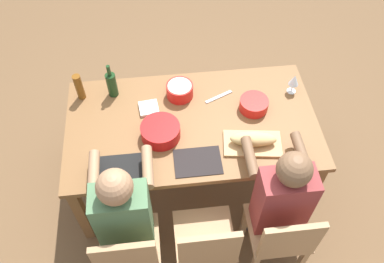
{
  "coord_description": "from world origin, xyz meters",
  "views": [
    {
      "loc": [
        0.2,
        1.81,
        3.01
      ],
      "look_at": [
        0.0,
        0.0,
        0.63
      ],
      "focal_mm": 37.43,
      "sensor_mm": 36.0,
      "label": 1
    }
  ],
  "objects_px": {
    "cutting_board": "(252,144)",
    "beer_bottle": "(79,87)",
    "serving_bowl_fruit": "(160,131)",
    "chair_far_left": "(281,237)",
    "diner_far_right": "(124,213)",
    "serving_bowl_salad": "(254,104)",
    "napkin_stack": "(149,108)",
    "chair_far_center": "(206,245)",
    "dining_table": "(192,129)",
    "wine_bottle": "(112,84)",
    "serving_bowl_pasta": "(180,90)",
    "bread_loaf": "(253,139)",
    "chair_far_right": "(129,253)",
    "wine_glass": "(294,81)",
    "diner_far_left": "(280,197)"
  },
  "relations": [
    {
      "from": "cutting_board",
      "to": "beer_bottle",
      "type": "bearing_deg",
      "value": -26.03
    },
    {
      "from": "serving_bowl_fruit",
      "to": "beer_bottle",
      "type": "bearing_deg",
      "value": -37.39
    },
    {
      "from": "chair_far_left",
      "to": "serving_bowl_fruit",
      "type": "relative_size",
      "value": 3.06
    },
    {
      "from": "diner_far_right",
      "to": "serving_bowl_fruit",
      "type": "relative_size",
      "value": 4.32
    },
    {
      "from": "serving_bowl_salad",
      "to": "napkin_stack",
      "type": "distance_m",
      "value": 0.78
    },
    {
      "from": "diner_far_right",
      "to": "chair_far_center",
      "type": "bearing_deg",
      "value": 159.93
    },
    {
      "from": "dining_table",
      "to": "wine_bottle",
      "type": "relative_size",
      "value": 6.3
    },
    {
      "from": "serving_bowl_fruit",
      "to": "serving_bowl_pasta",
      "type": "height_order",
      "value": "serving_bowl_pasta"
    },
    {
      "from": "diner_far_right",
      "to": "wine_bottle",
      "type": "height_order",
      "value": "diner_far_right"
    },
    {
      "from": "beer_bottle",
      "to": "chair_far_left",
      "type": "bearing_deg",
      "value": 138.26
    },
    {
      "from": "serving_bowl_pasta",
      "to": "bread_loaf",
      "type": "height_order",
      "value": "bread_loaf"
    },
    {
      "from": "chair_far_right",
      "to": "bread_loaf",
      "type": "relative_size",
      "value": 2.66
    },
    {
      "from": "chair_far_right",
      "to": "cutting_board",
      "type": "relative_size",
      "value": 2.12
    },
    {
      "from": "serving_bowl_fruit",
      "to": "bread_loaf",
      "type": "relative_size",
      "value": 0.87
    },
    {
      "from": "chair_far_left",
      "to": "diner_far_right",
      "type": "relative_size",
      "value": 0.71
    },
    {
      "from": "serving_bowl_fruit",
      "to": "bread_loaf",
      "type": "xyz_separation_m",
      "value": [
        -0.63,
        0.15,
        0.01
      ]
    },
    {
      "from": "chair_far_center",
      "to": "wine_bottle",
      "type": "distance_m",
      "value": 1.35
    },
    {
      "from": "wine_glass",
      "to": "chair_far_right",
      "type": "bearing_deg",
      "value": 38.83
    },
    {
      "from": "wine_bottle",
      "to": "serving_bowl_pasta",
      "type": "bearing_deg",
      "value": 171.82
    },
    {
      "from": "wine_glass",
      "to": "chair_far_center",
      "type": "bearing_deg",
      "value": 52.7
    },
    {
      "from": "chair_far_center",
      "to": "wine_bottle",
      "type": "relative_size",
      "value": 2.93
    },
    {
      "from": "wine_glass",
      "to": "diner_far_left",
      "type": "bearing_deg",
      "value": 71.16
    },
    {
      "from": "serving_bowl_salad",
      "to": "bread_loaf",
      "type": "xyz_separation_m",
      "value": [
        0.07,
        0.33,
        0.02
      ]
    },
    {
      "from": "cutting_board",
      "to": "chair_far_left",
      "type": "bearing_deg",
      "value": 100.53
    },
    {
      "from": "cutting_board",
      "to": "wine_bottle",
      "type": "xyz_separation_m",
      "value": [
        0.96,
        -0.59,
        0.1
      ]
    },
    {
      "from": "diner_far_left",
      "to": "serving_bowl_fruit",
      "type": "distance_m",
      "value": 0.92
    },
    {
      "from": "diner_far_left",
      "to": "cutting_board",
      "type": "height_order",
      "value": "diner_far_left"
    },
    {
      "from": "chair_far_left",
      "to": "diner_far_left",
      "type": "height_order",
      "value": "diner_far_left"
    },
    {
      "from": "dining_table",
      "to": "wine_bottle",
      "type": "xyz_separation_m",
      "value": [
        0.57,
        -0.35,
        0.19
      ]
    },
    {
      "from": "cutting_board",
      "to": "wine_bottle",
      "type": "relative_size",
      "value": 1.38
    },
    {
      "from": "chair_far_center",
      "to": "serving_bowl_salad",
      "type": "distance_m",
      "value": 1.07
    },
    {
      "from": "chair_far_center",
      "to": "serving_bowl_fruit",
      "type": "distance_m",
      "value": 0.83
    },
    {
      "from": "cutting_board",
      "to": "wine_bottle",
      "type": "distance_m",
      "value": 1.13
    },
    {
      "from": "wine_glass",
      "to": "diner_far_right",
      "type": "bearing_deg",
      "value": 33.57
    },
    {
      "from": "chair_far_left",
      "to": "wine_glass",
      "type": "distance_m",
      "value": 1.15
    },
    {
      "from": "diner_far_left",
      "to": "serving_bowl_fruit",
      "type": "bearing_deg",
      "value": -36.59
    },
    {
      "from": "beer_bottle",
      "to": "wine_glass",
      "type": "relative_size",
      "value": 1.33
    },
    {
      "from": "diner_far_right",
      "to": "serving_bowl_fruit",
      "type": "distance_m",
      "value": 0.62
    },
    {
      "from": "serving_bowl_pasta",
      "to": "napkin_stack",
      "type": "xyz_separation_m",
      "value": [
        0.24,
        0.11,
        -0.05
      ]
    },
    {
      "from": "napkin_stack",
      "to": "serving_bowl_salad",
      "type": "bearing_deg",
      "value": 174.13
    },
    {
      "from": "diner_far_left",
      "to": "chair_far_center",
      "type": "xyz_separation_m",
      "value": [
        0.5,
        0.18,
        -0.21
      ]
    },
    {
      "from": "dining_table",
      "to": "napkin_stack",
      "type": "xyz_separation_m",
      "value": [
        0.31,
        -0.16,
        0.09
      ]
    },
    {
      "from": "diner_far_left",
      "to": "serving_bowl_salad",
      "type": "relative_size",
      "value": 5.66
    },
    {
      "from": "diner_far_left",
      "to": "wine_bottle",
      "type": "distance_m",
      "value": 1.46
    },
    {
      "from": "chair_far_center",
      "to": "napkin_stack",
      "type": "relative_size",
      "value": 6.07
    },
    {
      "from": "diner_far_right",
      "to": "bread_loaf",
      "type": "bearing_deg",
      "value": -156.09
    },
    {
      "from": "serving_bowl_salad",
      "to": "bread_loaf",
      "type": "height_order",
      "value": "bread_loaf"
    },
    {
      "from": "diner_far_right",
      "to": "chair_far_center",
      "type": "distance_m",
      "value": 0.58
    },
    {
      "from": "dining_table",
      "to": "chair_far_center",
      "type": "relative_size",
      "value": 2.15
    },
    {
      "from": "bread_loaf",
      "to": "napkin_stack",
      "type": "bearing_deg",
      "value": -30.11
    }
  ]
}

